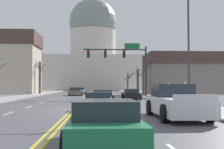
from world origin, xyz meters
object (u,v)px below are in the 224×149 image
at_px(signal_gantry, 123,58).
at_px(sedan_near_00, 131,94).
at_px(sedan_near_02, 98,101).
at_px(pickup_truck_near_03, 176,103).
at_px(pedestrian_01, 185,91).
at_px(bicycle_parked, 182,99).
at_px(sedan_oncoming_01, 80,91).
at_px(street_lamp_right, 185,36).
at_px(sedan_near_04, 104,125).
at_px(pedestrian_00, 168,90).
at_px(sedan_near_01, 102,97).
at_px(sedan_oncoming_00, 76,92).

relative_size(signal_gantry, sedan_near_00, 1.84).
bearing_deg(sedan_near_02, pickup_truck_near_03, -54.79).
distance_m(pedestrian_01, bicycle_parked, 1.14).
bearing_deg(sedan_oncoming_01, street_lamp_right, -74.20).
bearing_deg(sedan_near_04, pickup_truck_near_03, 61.75).
height_order(pedestrian_00, bicycle_parked, pedestrian_00).
height_order(sedan_near_00, sedan_oncoming_01, sedan_near_00).
height_order(sedan_near_01, sedan_oncoming_00, sedan_oncoming_00).
relative_size(pedestrian_00, bicycle_parked, 0.95).
relative_size(street_lamp_right, sedan_near_02, 1.95).
relative_size(signal_gantry, sedan_near_02, 1.78).
height_order(signal_gantry, sedan_oncoming_01, signal_gantry).
bearing_deg(sedan_oncoming_00, sedan_near_02, -82.75).
bearing_deg(street_lamp_right, signal_gantry, 101.31).
relative_size(street_lamp_right, sedan_near_00, 2.02).
xyz_separation_m(street_lamp_right, sedan_near_02, (-6.33, -1.56, -4.65)).
bearing_deg(sedan_oncoming_00, signal_gantry, -55.25).
relative_size(signal_gantry, pedestrian_00, 4.70).
relative_size(signal_gantry, sedan_oncoming_00, 1.78).
height_order(sedan_near_01, sedan_near_02, sedan_near_01).
bearing_deg(sedan_near_00, sedan_near_01, -115.06).
bearing_deg(pickup_truck_near_03, sedan_oncoming_01, 99.82).
height_order(signal_gantry, pedestrian_01, signal_gantry).
bearing_deg(sedan_near_04, street_lamp_right, 65.76).
bearing_deg(signal_gantry, pedestrian_00, -64.05).
bearing_deg(pickup_truck_near_03, sedan_oncoming_00, 102.60).
height_order(sedan_near_04, sedan_oncoming_01, sedan_near_04).
distance_m(street_lamp_right, sedan_near_00, 13.30).
bearing_deg(sedan_near_04, signal_gantry, 84.20).
height_order(sedan_near_01, sedan_near_04, sedan_near_04).
distance_m(sedan_near_00, sedan_near_04, 26.21).
xyz_separation_m(street_lamp_right, pickup_truck_near_03, (-2.53, -6.94, -4.45)).
bearing_deg(bicycle_parked, sedan_near_04, -112.05).
distance_m(sedan_near_02, pickup_truck_near_03, 6.59).
xyz_separation_m(signal_gantry, street_lamp_right, (3.19, -15.93, 0.25)).
xyz_separation_m(sedan_near_01, bicycle_parked, (6.46, -2.28, -0.07)).
distance_m(pickup_truck_near_03, sedan_oncoming_00, 33.15).
xyz_separation_m(sedan_near_00, sedan_near_04, (-3.58, -25.96, 0.02)).
xyz_separation_m(street_lamp_right, pedestrian_00, (0.62, 8.10, -4.13)).
distance_m(sedan_near_00, sedan_near_01, 7.86).
bearing_deg(pedestrian_00, sedan_oncoming_00, 120.96).
relative_size(signal_gantry, sedan_oncoming_01, 1.85).
bearing_deg(sedan_oncoming_00, sedan_near_01, -79.41).
distance_m(sedan_near_04, pedestrian_00, 22.93).
height_order(pickup_truck_near_03, sedan_oncoming_00, pickup_truck_near_03).
distance_m(sedan_near_01, pedestrian_00, 7.26).
bearing_deg(pedestrian_01, signal_gantry, 108.79).
distance_m(street_lamp_right, sedan_oncoming_01, 35.56).
distance_m(pickup_truck_near_03, sedan_near_04, 7.76).
bearing_deg(pedestrian_01, bicycle_parked, -121.09).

